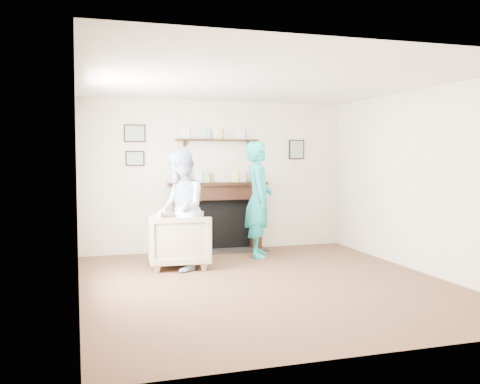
% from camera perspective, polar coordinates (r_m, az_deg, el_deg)
% --- Properties ---
extents(ground, '(5.00, 5.00, 0.00)m').
position_cam_1_polar(ground, '(6.79, 2.87, -9.71)').
color(ground, brown).
rests_on(ground, ground).
extents(room_shell, '(4.54, 5.02, 2.52)m').
position_cam_1_polar(room_shell, '(7.25, 1.02, 4.11)').
color(room_shell, beige).
rests_on(room_shell, ground).
extents(armchair, '(0.93, 0.91, 0.78)m').
position_cam_1_polar(armchair, '(7.81, -6.48, -7.91)').
color(armchair, tan).
rests_on(armchair, ground).
extents(man, '(0.66, 0.83, 1.68)m').
position_cam_1_polar(man, '(7.59, -6.34, -8.26)').
color(man, silver).
rests_on(man, ground).
extents(woman, '(0.61, 0.76, 1.82)m').
position_cam_1_polar(woman, '(8.53, 1.97, -6.88)').
color(woman, teal).
rests_on(woman, ground).
extents(pedestal_table, '(0.34, 0.34, 1.10)m').
position_cam_1_polar(pedestal_table, '(7.85, -5.34, -2.82)').
color(pedestal_table, black).
rests_on(pedestal_table, ground).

